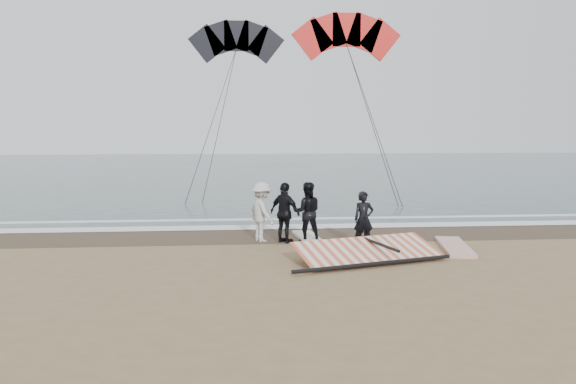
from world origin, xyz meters
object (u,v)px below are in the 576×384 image
Objects in this scene: board_cream at (309,238)px; man_main at (364,219)px; sail_rig at (364,252)px; board_white at (455,247)px.

man_main is at bearing -43.90° from board_cream.
board_cream is at bearing 136.75° from man_main.
sail_rig is (1.16, -2.78, 0.15)m from board_cream.
board_white is 1.13× the size of board_cream.
man_main is 1.77m from sail_rig.
sail_rig reaches higher than board_white.
sail_rig is (-2.94, -1.14, 0.14)m from board_white.
man_main reaches higher than sail_rig.
sail_rig is (-0.34, -1.62, -0.63)m from man_main.
board_cream is 3.01m from sail_rig.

